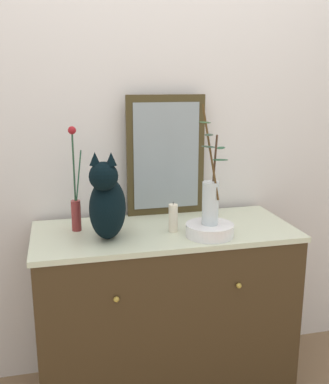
{
  "coord_description": "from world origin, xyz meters",
  "views": [
    {
      "loc": [
        -0.47,
        -1.97,
        1.57
      ],
      "look_at": [
        0.0,
        0.0,
        1.06
      ],
      "focal_mm": 42.12,
      "sensor_mm": 36.0,
      "label": 1
    }
  ],
  "objects_px": {
    "sideboard": "(165,313)",
    "vase_glass_clear": "(211,198)",
    "mirror_leaning": "(166,156)",
    "vase_slim_green": "(76,201)",
    "bowl_porcelain": "(210,230)",
    "cat_sitting": "(107,203)",
    "candle_pillar": "(173,218)"
  },
  "relations": [
    {
      "from": "sideboard",
      "to": "vase_glass_clear",
      "type": "height_order",
      "value": "vase_glass_clear"
    },
    {
      "from": "vase_slim_green",
      "to": "bowl_porcelain",
      "type": "bearing_deg",
      "value": -20.72
    },
    {
      "from": "vase_slim_green",
      "to": "candle_pillar",
      "type": "xyz_separation_m",
      "value": [
        0.43,
        -0.12,
        -0.08
      ]
    },
    {
      "from": "cat_sitting",
      "to": "vase_slim_green",
      "type": "height_order",
      "value": "vase_slim_green"
    },
    {
      "from": "mirror_leaning",
      "to": "candle_pillar",
      "type": "distance_m",
      "value": 0.38
    },
    {
      "from": "vase_slim_green",
      "to": "mirror_leaning",
      "type": "bearing_deg",
      "value": 19.94
    },
    {
      "from": "candle_pillar",
      "to": "vase_slim_green",
      "type": "bearing_deg",
      "value": 164.44
    },
    {
      "from": "sideboard",
      "to": "vase_glass_clear",
      "type": "relative_size",
      "value": 2.31
    },
    {
      "from": "mirror_leaning",
      "to": "candle_pillar",
      "type": "bearing_deg",
      "value": -97.13
    },
    {
      "from": "mirror_leaning",
      "to": "candle_pillar",
      "type": "relative_size",
      "value": 4.31
    },
    {
      "from": "cat_sitting",
      "to": "bowl_porcelain",
      "type": "distance_m",
      "value": 0.47
    },
    {
      "from": "cat_sitting",
      "to": "mirror_leaning",
      "type": "bearing_deg",
      "value": 42.65
    },
    {
      "from": "mirror_leaning",
      "to": "cat_sitting",
      "type": "relative_size",
      "value": 1.34
    },
    {
      "from": "cat_sitting",
      "to": "candle_pillar",
      "type": "height_order",
      "value": "cat_sitting"
    },
    {
      "from": "candle_pillar",
      "to": "cat_sitting",
      "type": "bearing_deg",
      "value": -175.9
    },
    {
      "from": "vase_slim_green",
      "to": "bowl_porcelain",
      "type": "relative_size",
      "value": 2.24
    },
    {
      "from": "cat_sitting",
      "to": "sideboard",
      "type": "bearing_deg",
      "value": 13.81
    },
    {
      "from": "mirror_leaning",
      "to": "vase_slim_green",
      "type": "relative_size",
      "value": 1.26
    },
    {
      "from": "mirror_leaning",
      "to": "vase_slim_green",
      "type": "distance_m",
      "value": 0.53
    },
    {
      "from": "vase_glass_clear",
      "to": "vase_slim_green",
      "type": "bearing_deg",
      "value": 159.07
    },
    {
      "from": "vase_slim_green",
      "to": "vase_glass_clear",
      "type": "distance_m",
      "value": 0.62
    },
    {
      "from": "cat_sitting",
      "to": "vase_glass_clear",
      "type": "bearing_deg",
      "value": -9.95
    },
    {
      "from": "mirror_leaning",
      "to": "cat_sitting",
      "type": "xyz_separation_m",
      "value": [
        -0.34,
        -0.31,
        -0.15
      ]
    },
    {
      "from": "vase_slim_green",
      "to": "bowl_porcelain",
      "type": "height_order",
      "value": "vase_slim_green"
    },
    {
      "from": "bowl_porcelain",
      "to": "candle_pillar",
      "type": "relative_size",
      "value": 1.52
    },
    {
      "from": "mirror_leaning",
      "to": "sideboard",
      "type": "bearing_deg",
      "value": -105.13
    },
    {
      "from": "bowl_porcelain",
      "to": "vase_glass_clear",
      "type": "bearing_deg",
      "value": -100.76
    },
    {
      "from": "vase_slim_green",
      "to": "vase_glass_clear",
      "type": "relative_size",
      "value": 0.92
    },
    {
      "from": "bowl_porcelain",
      "to": "candle_pillar",
      "type": "xyz_separation_m",
      "value": [
        -0.14,
        0.1,
        0.04
      ]
    },
    {
      "from": "sideboard",
      "to": "vase_slim_green",
      "type": "bearing_deg",
      "value": 169.43
    },
    {
      "from": "cat_sitting",
      "to": "vase_slim_green",
      "type": "xyz_separation_m",
      "value": [
        -0.13,
        0.14,
        -0.02
      ]
    },
    {
      "from": "sideboard",
      "to": "mirror_leaning",
      "type": "xyz_separation_m",
      "value": [
        0.07,
        0.25,
        0.75
      ]
    }
  ]
}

